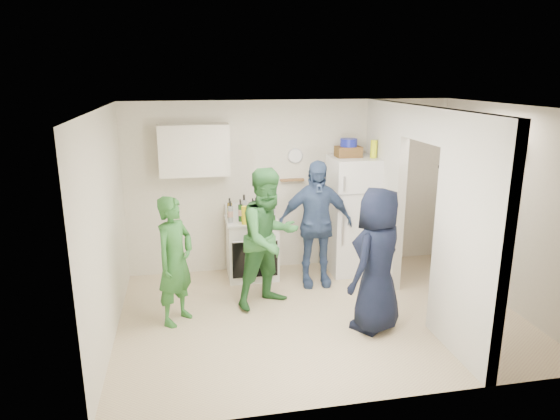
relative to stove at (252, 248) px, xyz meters
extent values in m
plane|color=beige|center=(0.65, -1.37, -0.43)|extent=(4.80, 4.80, 0.00)
plane|color=silver|center=(0.65, 0.33, 0.82)|extent=(4.80, 0.00, 4.80)
plane|color=silver|center=(0.65, -3.07, 0.82)|extent=(4.80, 0.00, 4.80)
plane|color=silver|center=(-1.75, -1.37, 0.82)|extent=(0.00, 3.40, 3.40)
plane|color=silver|center=(3.05, -1.37, 0.82)|extent=(0.00, 3.40, 3.40)
plane|color=white|center=(0.65, -1.37, 2.07)|extent=(4.80, 4.80, 0.00)
cube|color=silver|center=(1.85, -0.27, 0.82)|extent=(0.12, 1.20, 2.50)
cube|color=silver|center=(1.85, -2.47, 0.82)|extent=(0.12, 1.20, 2.50)
cube|color=silver|center=(1.85, -1.37, 1.87)|extent=(0.12, 1.00, 0.40)
cube|color=white|center=(0.00, 0.00, 0.00)|extent=(0.73, 0.61, 0.87)
cube|color=silver|center=(-0.75, 0.15, 1.42)|extent=(0.95, 0.34, 0.70)
cube|color=white|center=(1.50, -0.03, 0.42)|extent=(0.70, 0.68, 1.71)
cube|color=brown|center=(1.40, 0.02, 1.35)|extent=(0.35, 0.25, 0.15)
cylinder|color=#161F99|center=(1.40, 0.02, 1.48)|extent=(0.24, 0.24, 0.11)
cylinder|color=#ECFF15|center=(1.72, -0.13, 1.40)|extent=(0.09, 0.09, 0.25)
cylinder|color=white|center=(0.70, 0.31, 1.27)|extent=(0.22, 0.02, 0.22)
cube|color=olive|center=(0.65, 0.28, 0.92)|extent=(0.35, 0.08, 0.03)
cube|color=black|center=(3.03, -1.17, 1.22)|extent=(0.03, 0.70, 0.80)
cube|color=white|center=(3.01, -1.17, 1.22)|extent=(0.04, 0.76, 0.86)
cube|color=white|center=(2.99, -1.17, 1.57)|extent=(0.04, 0.82, 0.18)
cylinder|color=yellow|center=(-0.12, -0.22, 0.56)|extent=(0.09, 0.09, 0.25)
cylinder|color=#BE300C|center=(0.22, -0.20, 0.49)|extent=(0.09, 0.09, 0.12)
imported|color=#2F7634|center=(-1.06, -1.18, 0.33)|extent=(0.63, 0.66, 1.53)
imported|color=#357633|center=(0.09, -0.93, 0.45)|extent=(1.07, 0.99, 1.77)
imported|color=#3B5682|center=(0.82, -0.42, 0.44)|extent=(1.05, 0.47, 1.75)
imported|color=black|center=(1.18, -1.78, 0.40)|extent=(0.97, 0.92, 1.66)
imported|color=black|center=(2.75, -0.82, 0.51)|extent=(1.27, 1.40, 1.88)
cylinder|color=brown|center=(-0.29, 0.11, 0.58)|extent=(0.07, 0.07, 0.29)
cylinder|color=#194918|center=(-0.16, -0.08, 0.59)|extent=(0.06, 0.06, 0.32)
cylinder|color=#ADB5BB|center=(-0.08, 0.16, 0.59)|extent=(0.08, 0.08, 0.32)
cylinder|color=#662F11|center=(0.01, -0.07, 0.59)|extent=(0.06, 0.06, 0.32)
cylinder|color=#99A3AA|center=(0.09, 0.19, 0.56)|extent=(0.06, 0.06, 0.26)
cylinder|color=black|center=(0.17, 0.03, 0.56)|extent=(0.06, 0.06, 0.24)
cylinder|color=brown|center=(0.27, 0.15, 0.59)|extent=(0.06, 0.06, 0.31)
cylinder|color=#A0A5AB|center=(-0.30, -0.11, 0.59)|extent=(0.07, 0.07, 0.31)
cylinder|color=brown|center=(0.04, 0.08, 0.56)|extent=(0.07, 0.07, 0.25)
cylinder|color=#21591E|center=(0.29, -0.11, 0.59)|extent=(0.06, 0.06, 0.32)
camera|label=1|loc=(-0.89, -6.72, 2.42)|focal=32.00mm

